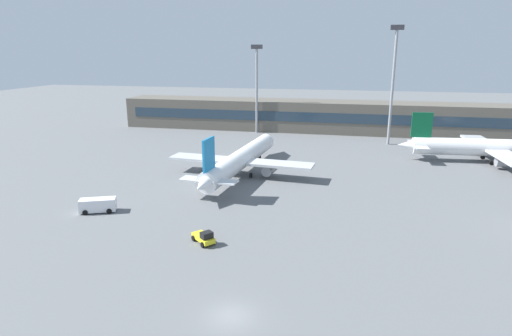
% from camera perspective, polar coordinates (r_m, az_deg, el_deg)
% --- Properties ---
extents(ground_plane, '(400.00, 400.00, 0.00)m').
position_cam_1_polar(ground_plane, '(77.38, 4.72, -2.42)').
color(ground_plane, slate).
extents(terminal_building, '(119.33, 12.13, 9.00)m').
position_cam_1_polar(terminal_building, '(131.35, 8.22, 6.83)').
color(terminal_building, '#5B564C').
rests_on(terminal_building, ground_plane).
extents(airplane_mid, '(28.82, 41.21, 10.18)m').
position_cam_1_polar(airplane_mid, '(84.20, -1.85, 1.28)').
color(airplane_mid, white).
rests_on(airplane_mid, ground_plane).
extents(airplane_far, '(42.98, 30.05, 10.61)m').
position_cam_1_polar(airplane_far, '(106.58, 29.64, 2.33)').
color(airplane_far, white).
rests_on(airplane_far, ground_plane).
extents(baggage_tug_yellow, '(3.69, 3.51, 1.75)m').
position_cam_1_polar(baggage_tug_yellow, '(55.11, -6.89, -9.12)').
color(baggage_tug_yellow, yellow).
rests_on(baggage_tug_yellow, ground_plane).
extents(service_van_white, '(5.57, 3.86, 2.08)m').
position_cam_1_polar(service_van_white, '(68.97, -20.26, -4.62)').
color(service_van_white, white).
rests_on(service_van_white, ground_plane).
extents(floodlight_tower_west, '(3.20, 0.80, 25.16)m').
position_cam_1_polar(floodlight_tower_west, '(126.32, 0.10, 11.26)').
color(floodlight_tower_west, gray).
rests_on(floodlight_tower_west, ground_plane).
extents(floodlight_tower_east, '(3.20, 0.80, 29.55)m').
position_cam_1_polar(floodlight_tower_east, '(114.76, 17.74, 11.28)').
color(floodlight_tower_east, gray).
rests_on(floodlight_tower_east, ground_plane).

